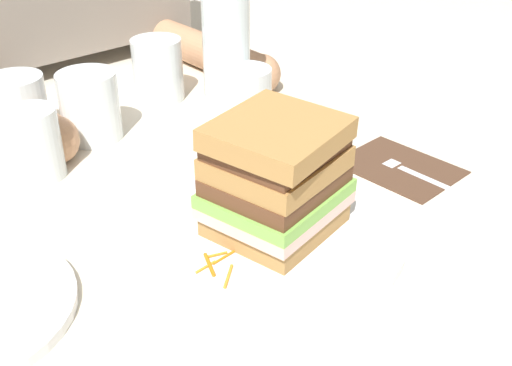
{
  "coord_description": "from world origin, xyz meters",
  "views": [
    {
      "loc": [
        -0.35,
        -0.4,
        0.38
      ],
      "look_at": [
        0.02,
        0.01,
        0.05
      ],
      "focal_mm": 43.85,
      "sensor_mm": 36.0,
      "label": 1
    }
  ],
  "objects_px": {
    "water_bottle": "(226,43)",
    "empty_tumbler_0": "(90,106)",
    "fork": "(415,171)",
    "napkin_dark": "(400,167)",
    "empty_tumbler_1": "(35,144)",
    "main_plate": "(275,232)",
    "sandwich": "(276,178)",
    "empty_tumbler_2": "(19,109)",
    "empty_tumbler_3": "(158,70)",
    "knife": "(151,314)",
    "juice_glass": "(245,106)"
  },
  "relations": [
    {
      "from": "main_plate",
      "to": "fork",
      "type": "xyz_separation_m",
      "value": [
        0.22,
        -0.02,
        -0.0
      ]
    },
    {
      "from": "knife",
      "to": "empty_tumbler_2",
      "type": "relative_size",
      "value": 2.2
    },
    {
      "from": "fork",
      "to": "empty_tumbler_1",
      "type": "bearing_deg",
      "value": 138.84
    },
    {
      "from": "empty_tumbler_3",
      "to": "empty_tumbler_2",
      "type": "bearing_deg",
      "value": -179.95
    },
    {
      "from": "main_plate",
      "to": "empty_tumbler_2",
      "type": "relative_size",
      "value": 2.97
    },
    {
      "from": "fork",
      "to": "empty_tumbler_0",
      "type": "relative_size",
      "value": 1.81
    },
    {
      "from": "napkin_dark",
      "to": "empty_tumbler_1",
      "type": "height_order",
      "value": "empty_tumbler_1"
    },
    {
      "from": "main_plate",
      "to": "empty_tumbler_1",
      "type": "distance_m",
      "value": 0.31
    },
    {
      "from": "fork",
      "to": "empty_tumbler_2",
      "type": "xyz_separation_m",
      "value": [
        -0.32,
        0.41,
        0.04
      ]
    },
    {
      "from": "napkin_dark",
      "to": "knife",
      "type": "distance_m",
      "value": 0.38
    },
    {
      "from": "empty_tumbler_0",
      "to": "empty_tumbler_3",
      "type": "distance_m",
      "value": 0.15
    },
    {
      "from": "water_bottle",
      "to": "empty_tumbler_0",
      "type": "relative_size",
      "value": 2.79
    },
    {
      "from": "main_plate",
      "to": "juice_glass",
      "type": "distance_m",
      "value": 0.24
    },
    {
      "from": "napkin_dark",
      "to": "empty_tumbler_1",
      "type": "relative_size",
      "value": 1.57
    },
    {
      "from": "napkin_dark",
      "to": "empty_tumbler_2",
      "type": "xyz_separation_m",
      "value": [
        -0.32,
        0.38,
        0.04
      ]
    },
    {
      "from": "empty_tumbler_1",
      "to": "sandwich",
      "type": "bearing_deg",
      "value": -66.13
    },
    {
      "from": "juice_glass",
      "to": "empty_tumbler_2",
      "type": "distance_m",
      "value": 0.3
    },
    {
      "from": "juice_glass",
      "to": "water_bottle",
      "type": "bearing_deg",
      "value": 76.96
    },
    {
      "from": "fork",
      "to": "sandwich",
      "type": "bearing_deg",
      "value": 175.64
    },
    {
      "from": "fork",
      "to": "juice_glass",
      "type": "xyz_separation_m",
      "value": [
        -0.09,
        0.22,
        0.04
      ]
    },
    {
      "from": "sandwich",
      "to": "empty_tumbler_3",
      "type": "height_order",
      "value": "sandwich"
    },
    {
      "from": "sandwich",
      "to": "juice_glass",
      "type": "bearing_deg",
      "value": 56.61
    },
    {
      "from": "main_plate",
      "to": "fork",
      "type": "height_order",
      "value": "main_plate"
    },
    {
      "from": "knife",
      "to": "juice_glass",
      "type": "xyz_separation_m",
      "value": [
        0.3,
        0.22,
        0.04
      ]
    },
    {
      "from": "napkin_dark",
      "to": "empty_tumbler_0",
      "type": "relative_size",
      "value": 1.49
    },
    {
      "from": "napkin_dark",
      "to": "empty_tumbler_1",
      "type": "distance_m",
      "value": 0.45
    },
    {
      "from": "empty_tumbler_2",
      "to": "empty_tumbler_3",
      "type": "distance_m",
      "value": 0.22
    },
    {
      "from": "main_plate",
      "to": "knife",
      "type": "distance_m",
      "value": 0.16
    },
    {
      "from": "sandwich",
      "to": "fork",
      "type": "height_order",
      "value": "sandwich"
    },
    {
      "from": "juice_glass",
      "to": "empty_tumbler_0",
      "type": "distance_m",
      "value": 0.21
    },
    {
      "from": "main_plate",
      "to": "empty_tumbler_1",
      "type": "bearing_deg",
      "value": 114.05
    },
    {
      "from": "sandwich",
      "to": "napkin_dark",
      "type": "xyz_separation_m",
      "value": [
        0.22,
        0.01,
        -0.07
      ]
    },
    {
      "from": "empty_tumbler_1",
      "to": "water_bottle",
      "type": "bearing_deg",
      "value": -6.17
    },
    {
      "from": "napkin_dark",
      "to": "knife",
      "type": "xyz_separation_m",
      "value": [
        -0.38,
        -0.02,
        0.0
      ]
    },
    {
      "from": "empty_tumbler_1",
      "to": "fork",
      "type": "bearing_deg",
      "value": -41.16
    },
    {
      "from": "juice_glass",
      "to": "empty_tumbler_1",
      "type": "height_order",
      "value": "juice_glass"
    },
    {
      "from": "juice_glass",
      "to": "empty_tumbler_3",
      "type": "height_order",
      "value": "juice_glass"
    },
    {
      "from": "main_plate",
      "to": "sandwich",
      "type": "bearing_deg",
      "value": -126.14
    },
    {
      "from": "fork",
      "to": "empty_tumbler_2",
      "type": "distance_m",
      "value": 0.52
    },
    {
      "from": "empty_tumbler_0",
      "to": "empty_tumbler_1",
      "type": "bearing_deg",
      "value": -152.66
    },
    {
      "from": "knife",
      "to": "empty_tumbler_3",
      "type": "relative_size",
      "value": 2.13
    },
    {
      "from": "knife",
      "to": "juice_glass",
      "type": "distance_m",
      "value": 0.37
    },
    {
      "from": "napkin_dark",
      "to": "empty_tumbler_3",
      "type": "bearing_deg",
      "value": 104.45
    },
    {
      "from": "empty_tumbler_2",
      "to": "empty_tumbler_3",
      "type": "height_order",
      "value": "empty_tumbler_3"
    },
    {
      "from": "fork",
      "to": "empty_tumbler_0",
      "type": "distance_m",
      "value": 0.43
    },
    {
      "from": "main_plate",
      "to": "napkin_dark",
      "type": "xyz_separation_m",
      "value": [
        0.22,
        0.0,
        -0.0
      ]
    },
    {
      "from": "napkin_dark",
      "to": "empty_tumbler_1",
      "type": "xyz_separation_m",
      "value": [
        -0.34,
        0.28,
        0.04
      ]
    },
    {
      "from": "water_bottle",
      "to": "empty_tumbler_3",
      "type": "relative_size",
      "value": 2.73
    },
    {
      "from": "knife",
      "to": "empty_tumbler_0",
      "type": "height_order",
      "value": "empty_tumbler_0"
    },
    {
      "from": "sandwich",
      "to": "empty_tumbler_0",
      "type": "height_order",
      "value": "sandwich"
    }
  ]
}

